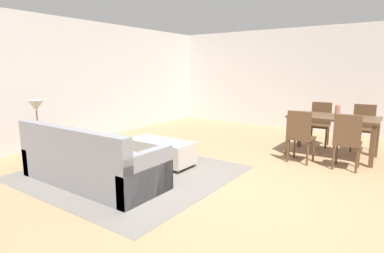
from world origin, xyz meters
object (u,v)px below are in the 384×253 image
(dining_table, at_px, (333,121))
(dining_chair_near_right, at_px, (347,139))
(table_lamp, at_px, (36,107))
(dining_chair_near_left, at_px, (300,134))
(side_table, at_px, (39,138))
(book_on_ottoman, at_px, (167,140))
(vase_centerpiece, at_px, (338,111))
(ottoman_table, at_px, (161,151))
(dining_chair_far_left, at_px, (320,121))
(dining_chair_far_right, at_px, (363,125))
(couch, at_px, (90,163))

(dining_table, xyz_separation_m, dining_chair_near_right, (0.37, -0.76, -0.14))
(table_lamp, relative_size, dining_chair_near_left, 0.57)
(dining_table, bearing_deg, side_table, -138.91)
(book_on_ottoman, bearing_deg, vase_centerpiece, 44.75)
(side_table, xyz_separation_m, dining_table, (3.95, 3.45, 0.20))
(vase_centerpiece, height_order, book_on_ottoman, vase_centerpiece)
(table_lamp, xyz_separation_m, dining_table, (3.95, 3.45, -0.34))
(ottoman_table, relative_size, table_lamp, 2.18)
(dining_chair_near_right, xyz_separation_m, book_on_ottoman, (-2.54, -1.46, -0.08))
(side_table, height_order, vase_centerpiece, vase_centerpiece)
(ottoman_table, xyz_separation_m, dining_chair_far_left, (1.88, 3.03, 0.28))
(table_lamp, distance_m, vase_centerpiece, 5.29)
(ottoman_table, distance_m, dining_chair_near_left, 2.42)
(table_lamp, bearing_deg, ottoman_table, 35.20)
(ottoman_table, distance_m, table_lamp, 2.19)
(dining_chair_far_left, relative_size, dining_chair_far_right, 1.00)
(ottoman_table, relative_size, vase_centerpiece, 5.53)
(couch, height_order, dining_chair_near_right, dining_chair_near_right)
(table_lamp, bearing_deg, book_on_ottoman, 34.57)
(couch, height_order, vase_centerpiece, vase_centerpiece)
(dining_chair_far_left, height_order, vase_centerpiece, vase_centerpiece)
(dining_chair_near_left, bearing_deg, dining_chair_far_right, 64.18)
(dining_chair_far_left, bearing_deg, table_lamp, -130.16)
(dining_chair_far_left, bearing_deg, dining_chair_near_left, -89.02)
(couch, height_order, side_table, couch)
(couch, distance_m, ottoman_table, 1.27)
(dining_chair_far_left, bearing_deg, vase_centerpiece, -59.63)
(dining_table, distance_m, dining_chair_far_left, 0.88)
(dining_chair_near_right, xyz_separation_m, vase_centerpiece, (-0.31, 0.76, 0.34))
(ottoman_table, distance_m, dining_chair_near_right, 3.05)
(table_lamp, bearing_deg, dining_chair_far_right, 44.39)
(side_table, xyz_separation_m, table_lamp, (0.00, 0.00, 0.54))
(couch, relative_size, book_on_ottoman, 8.61)
(couch, bearing_deg, dining_chair_far_left, 63.43)
(dining_chair_near_left, bearing_deg, table_lamp, -143.45)
(ottoman_table, bearing_deg, dining_chair_far_right, 48.99)
(dining_chair_near_right, bearing_deg, side_table, -148.14)
(ottoman_table, distance_m, dining_table, 3.23)
(dining_chair_near_right, relative_size, vase_centerpiece, 4.45)
(vase_centerpiece, bearing_deg, dining_chair_far_left, 120.37)
(side_table, distance_m, dining_chair_far_left, 5.52)
(dining_chair_near_left, distance_m, vase_centerpiece, 0.96)
(couch, distance_m, dining_chair_far_right, 5.25)
(ottoman_table, xyz_separation_m, dining_chair_far_right, (2.69, 3.09, 0.28))
(dining_chair_far_right, bearing_deg, dining_chair_near_right, -91.70)
(couch, distance_m, dining_table, 4.34)
(table_lamp, xyz_separation_m, dining_chair_far_left, (3.56, 4.22, -0.48))
(dining_chair_near_right, distance_m, dining_chair_far_left, 1.71)
(book_on_ottoman, bearing_deg, dining_table, 45.63)
(dining_chair_near_left, height_order, dining_chair_far_right, same)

